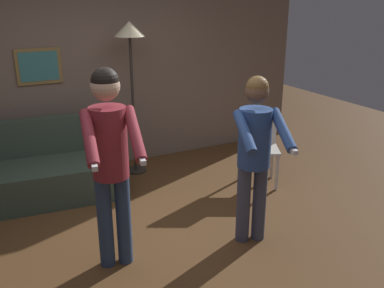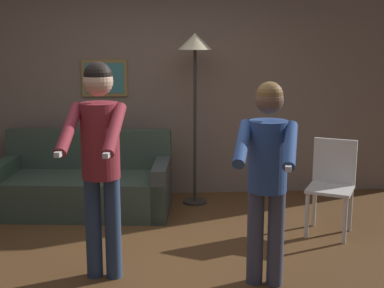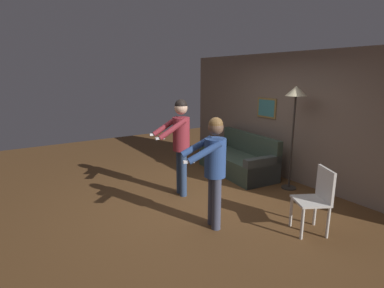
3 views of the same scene
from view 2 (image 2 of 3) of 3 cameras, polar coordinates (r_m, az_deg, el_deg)
name	(u,v)px [view 2 (image 2 of 3)]	position (r m, az deg, el deg)	size (l,w,h in m)	color
ground_plane	(159,268)	(4.67, -3.51, -13.04)	(12.00, 12.00, 0.00)	brown
back_wall_assembly	(156,89)	(6.48, -3.87, 5.87)	(6.40, 0.09, 2.60)	#7E6B5C
couch	(84,187)	(6.10, -11.40, -4.50)	(1.98, 1.03, 0.87)	#3C4D3E
torchiere_lamp	(195,58)	(6.04, 0.32, 9.15)	(0.38, 0.38, 1.96)	#332D28
person_standing_left	(100,150)	(4.22, -9.80, -0.66)	(0.50, 0.70, 1.75)	navy
person_standing_right	(267,167)	(4.09, 8.05, -2.45)	(0.54, 0.69, 1.61)	#44485E
dining_chair_distant	(332,181)	(5.47, 14.71, -3.81)	(0.57, 0.57, 0.93)	silver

